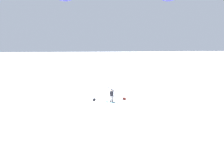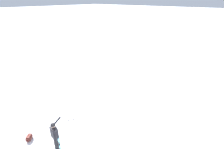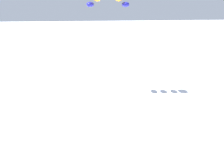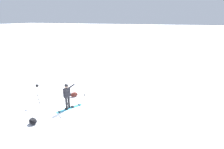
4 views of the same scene
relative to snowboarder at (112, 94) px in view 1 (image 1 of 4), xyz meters
The scene contains 7 objects.
ground_plane 1.30m from the snowboarder, behind, with size 300.00×300.00×0.00m, color white.
snowboarder is the anchor object (origin of this frame).
snowboard 1.02m from the snowboarder, 57.88° to the right, with size 1.60×1.00×0.10m.
gear_bag_large 2.44m from the snowboarder, 158.65° to the left, with size 0.49×0.57×0.32m.
camera_tripod 2.19m from the snowboarder, 93.57° to the left, with size 0.50×0.47×1.41m.
gear_bag_small 2.01m from the snowboarder, 20.52° to the left, with size 0.58×0.62×0.33m.
ski_poles 1.13m from the snowboarder, 83.79° to the right, with size 0.41×0.33×1.18m.
Camera 1 is at (-1.76, -18.73, 6.94)m, focal length 25.93 mm.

